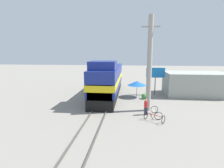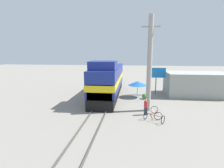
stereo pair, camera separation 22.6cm
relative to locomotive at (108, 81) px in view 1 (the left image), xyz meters
name	(u,v)px [view 1 (the left image)]	position (x,y,z in m)	size (l,w,h in m)	color
ground_plane	(105,102)	(0.00, -2.83, -2.18)	(120.00, 120.00, 0.00)	gray
rail_near	(99,101)	(-0.72, -2.83, -2.10)	(0.08, 37.16, 0.15)	#4C4742
rail_far	(110,102)	(0.72, -2.83, -2.10)	(0.08, 37.16, 0.15)	#4C4742
locomotive	(108,81)	(0.00, 0.00, 0.00)	(3.12, 13.94, 5.00)	black
utility_pole	(149,64)	(4.93, -5.40, 2.62)	(1.80, 0.50, 9.52)	#9E998E
vendor_umbrella	(137,83)	(3.96, 0.04, -0.29)	(2.51, 2.51, 2.17)	#4C4C4C
billboard_sign	(155,74)	(6.59, 1.83, 0.75)	(2.58, 0.12, 3.83)	#595959
shrub_cluster	(144,96)	(4.91, -0.83, -1.82)	(0.71, 0.71, 0.71)	#388C38
person_bystander	(146,106)	(4.60, -6.74, -1.33)	(0.34, 0.34, 1.58)	#2D3347
bicycle	(156,112)	(5.56, -7.06, -1.80)	(0.86, 1.85, 0.73)	black
bicycle_spare	(154,117)	(5.21, -8.33, -1.81)	(1.81, 1.51, 0.72)	black
building_block_distant	(195,84)	(12.12, 2.15, -0.58)	(8.15, 5.02, 3.19)	#999E93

